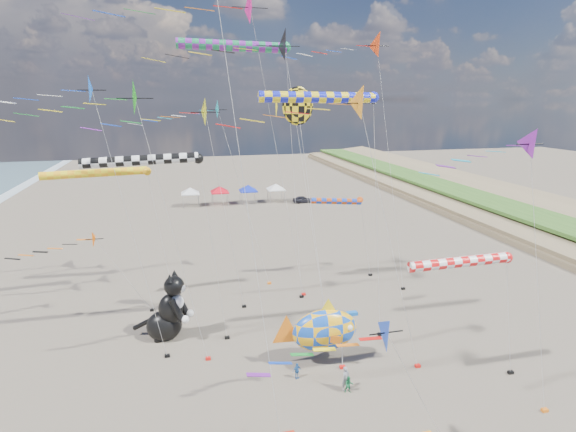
{
  "coord_description": "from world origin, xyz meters",
  "views": [
    {
      "loc": [
        -7.71,
        -17.1,
        17.85
      ],
      "look_at": [
        -0.56,
        12.0,
        10.05
      ],
      "focal_mm": 28.0,
      "sensor_mm": 36.0,
      "label": 1
    }
  ],
  "objects_px": {
    "child_blue": "(297,371)",
    "child_green": "(349,385)",
    "fish_inflatable": "(324,330)",
    "person_adult": "(346,378)",
    "cat_inflatable": "(167,305)",
    "parked_car": "(303,199)"
  },
  "relations": [
    {
      "from": "person_adult",
      "to": "child_blue",
      "type": "xyz_separation_m",
      "value": [
        -2.68,
        1.9,
        -0.25
      ]
    },
    {
      "from": "child_green",
      "to": "child_blue",
      "type": "xyz_separation_m",
      "value": [
        -2.78,
        2.23,
        -0.01
      ]
    },
    {
      "from": "fish_inflatable",
      "to": "person_adult",
      "type": "distance_m",
      "value": 3.67
    },
    {
      "from": "person_adult",
      "to": "child_blue",
      "type": "distance_m",
      "value": 3.29
    },
    {
      "from": "child_blue",
      "to": "cat_inflatable",
      "type": "bearing_deg",
      "value": 119.48
    },
    {
      "from": "child_blue",
      "to": "parked_car",
      "type": "distance_m",
      "value": 52.03
    },
    {
      "from": "person_adult",
      "to": "cat_inflatable",
      "type": "bearing_deg",
      "value": 111.42
    },
    {
      "from": "person_adult",
      "to": "fish_inflatable",
      "type": "bearing_deg",
      "value": 69.44
    },
    {
      "from": "cat_inflatable",
      "to": "child_blue",
      "type": "distance_m",
      "value": 11.37
    },
    {
      "from": "person_adult",
      "to": "child_blue",
      "type": "bearing_deg",
      "value": 116.8
    },
    {
      "from": "cat_inflatable",
      "to": "child_green",
      "type": "height_order",
      "value": "cat_inflatable"
    },
    {
      "from": "person_adult",
      "to": "child_green",
      "type": "height_order",
      "value": "person_adult"
    },
    {
      "from": "child_blue",
      "to": "parked_car",
      "type": "xyz_separation_m",
      "value": [
        14.42,
        49.99,
        0.06
      ]
    },
    {
      "from": "cat_inflatable",
      "to": "fish_inflatable",
      "type": "bearing_deg",
      "value": -8.94
    },
    {
      "from": "cat_inflatable",
      "to": "parked_car",
      "type": "distance_m",
      "value": 48.21
    },
    {
      "from": "cat_inflatable",
      "to": "parked_car",
      "type": "xyz_separation_m",
      "value": [
        22.67,
        42.49,
        -2.12
      ]
    },
    {
      "from": "cat_inflatable",
      "to": "fish_inflatable",
      "type": "distance_m",
      "value": 12.2
    },
    {
      "from": "cat_inflatable",
      "to": "child_blue",
      "type": "bearing_deg",
      "value": -20.79
    },
    {
      "from": "person_adult",
      "to": "child_green",
      "type": "distance_m",
      "value": 0.42
    },
    {
      "from": "child_green",
      "to": "child_blue",
      "type": "bearing_deg",
      "value": 149.93
    },
    {
      "from": "child_blue",
      "to": "child_green",
      "type": "bearing_deg",
      "value": -57.01
    },
    {
      "from": "person_adult",
      "to": "parked_car",
      "type": "height_order",
      "value": "person_adult"
    }
  ]
}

